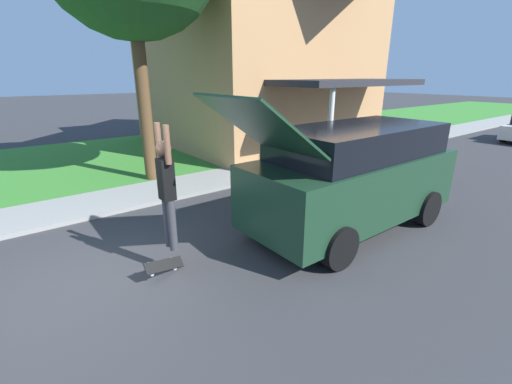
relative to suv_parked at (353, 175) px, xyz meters
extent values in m
plane|color=#333335|center=(-1.11, -5.01, -1.17)|extent=(120.00, 120.00, 0.00)
cube|color=#387F2D|center=(-9.11, 0.99, -1.13)|extent=(10.00, 80.00, 0.08)
cube|color=gray|center=(-4.71, 0.99, -1.12)|extent=(1.80, 80.00, 0.10)
cube|color=tan|center=(-9.32, 4.42, 2.02)|extent=(8.77, 8.09, 6.22)
cube|color=#28282D|center=(-3.83, 4.42, 1.71)|extent=(2.60, 5.66, 0.20)
cylinder|color=silver|center=(-2.73, 2.40, 0.26)|extent=(0.16, 0.16, 2.70)
cylinder|color=brown|center=(-5.90, -2.07, 1.40)|extent=(0.36, 0.36, 4.99)
cube|color=#193823|center=(0.00, -0.01, -0.22)|extent=(1.95, 4.74, 1.23)
cube|color=black|center=(0.00, 0.11, 0.70)|extent=(1.79, 3.69, 0.61)
cylinder|color=black|center=(-0.93, 1.46, -0.78)|extent=(0.24, 0.77, 0.77)
cylinder|color=black|center=(0.93, 1.46, -0.78)|extent=(0.24, 0.77, 0.77)
cylinder|color=black|center=(-0.93, -1.48, -0.78)|extent=(0.24, 0.77, 0.77)
cylinder|color=black|center=(0.93, -1.48, -0.78)|extent=(0.24, 0.77, 0.77)
cube|color=#193823|center=(0.00, -2.43, 1.21)|extent=(1.71, 1.38, 0.98)
cylinder|color=black|center=(-1.72, 14.20, -0.84)|extent=(0.20, 0.66, 0.66)
cylinder|color=#38383D|center=(-0.76, -3.75, -0.31)|extent=(0.13, 0.13, 0.84)
cylinder|color=#38383D|center=(-0.59, -3.75, -0.31)|extent=(0.13, 0.13, 0.84)
cube|color=black|center=(-0.68, -3.75, 0.44)|extent=(0.25, 0.20, 0.65)
sphere|color=brown|center=(-0.68, -3.75, 0.92)|extent=(0.23, 0.23, 0.23)
cylinder|color=brown|center=(-0.84, -3.75, 1.00)|extent=(0.09, 0.09, 0.57)
cylinder|color=brown|center=(-0.52, -3.75, 1.00)|extent=(0.09, 0.09, 0.57)
cube|color=black|center=(-0.65, -3.92, -0.98)|extent=(0.38, 0.72, 0.37)
cylinder|color=silver|center=(-0.82, -3.72, -1.02)|extent=(0.03, 0.06, 0.06)
cylinder|color=silver|center=(-0.70, -3.72, -1.15)|extent=(0.03, 0.06, 0.06)
cylinder|color=silver|center=(-0.67, -4.17, -0.89)|extent=(0.03, 0.06, 0.06)
cylinder|color=silver|center=(-0.56, -4.17, -1.02)|extent=(0.03, 0.06, 0.06)
camera|label=1|loc=(4.15, -5.71, 1.96)|focal=24.00mm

